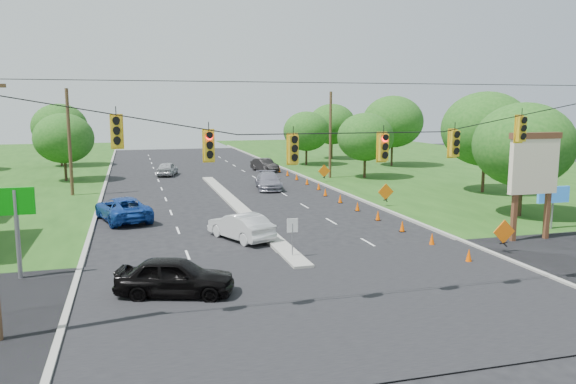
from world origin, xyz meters
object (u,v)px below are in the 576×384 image
object	(u,v)px
black_sedan	(175,277)
white_sedan	(241,226)
blue_pickup	(123,209)
pylon_sign	(536,170)

from	to	relation	value
black_sedan	white_sedan	distance (m)	9.80
black_sedan	blue_pickup	distance (m)	16.19
blue_pickup	pylon_sign	bearing A→B (deg)	137.44
pylon_sign	blue_pickup	bearing A→B (deg)	152.47
blue_pickup	white_sedan	bearing A→B (deg)	116.95
pylon_sign	black_sedan	size ratio (longest dim) A/B	1.30
pylon_sign	white_sedan	xyz separation A→B (m)	(-16.04, 4.50, -3.23)
blue_pickup	black_sedan	bearing A→B (deg)	82.71
black_sedan	white_sedan	bearing A→B (deg)	-9.20
pylon_sign	blue_pickup	world-z (taller)	pylon_sign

